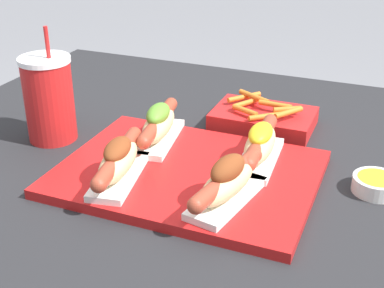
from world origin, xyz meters
The scene contains 9 objects.
patio_table centered at (0.00, 0.00, 0.35)m, with size 1.15×0.99×0.70m.
serving_tray centered at (0.05, -0.11, 0.71)m, with size 0.44×0.33×0.02m.
hot_dog_0 centered at (-0.05, -0.19, 0.75)m, with size 0.09×0.21×0.07m.
hot_dog_1 centered at (0.14, -0.18, 0.75)m, with size 0.09×0.21×0.08m.
hot_dog_2 centered at (-0.05, -0.03, 0.75)m, with size 0.09×0.21×0.07m.
hot_dog_3 centered at (0.15, -0.04, 0.75)m, with size 0.07×0.21×0.07m.
sauce_bowl centered at (0.36, -0.03, 0.71)m, with size 0.08×0.08×0.03m.
drink_cup centered at (-0.27, -0.06, 0.78)m, with size 0.10×0.10×0.23m.
fries_basket centered at (0.11, 0.15, 0.72)m, with size 0.21×0.14×0.06m.
Camera 1 is at (0.36, -0.86, 1.17)m, focal length 50.00 mm.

